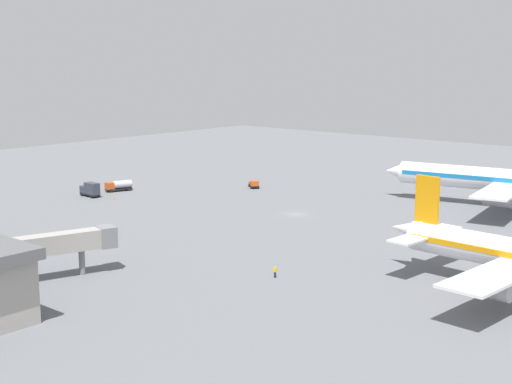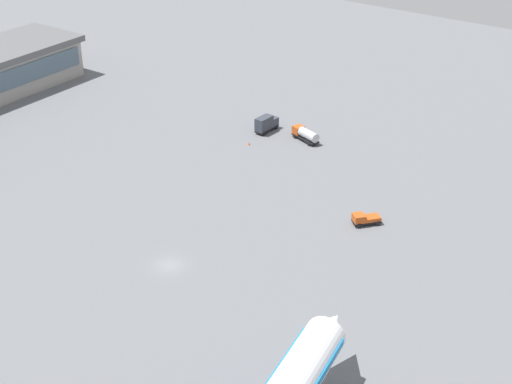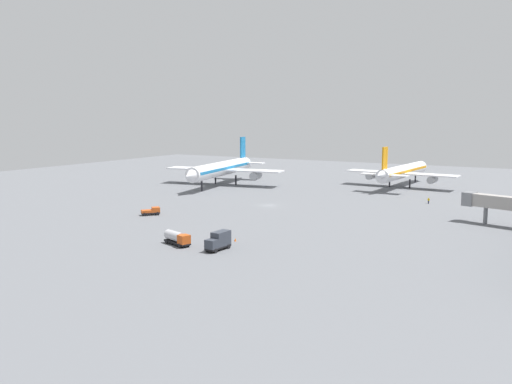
% 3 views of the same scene
% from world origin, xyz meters
% --- Properties ---
extents(ground, '(288.00, 288.00, 0.00)m').
position_xyz_m(ground, '(0.00, 0.00, 0.00)').
color(ground, slate).
extents(pushback_tractor, '(4.58, 4.30, 1.90)m').
position_xyz_m(pushback_tractor, '(-26.93, 17.74, 0.97)').
color(pushback_tractor, black).
rests_on(pushback_tractor, ground).
extents(fuel_truck, '(3.80, 6.58, 2.50)m').
position_xyz_m(fuel_truck, '(-48.36, -6.92, 1.39)').
color(fuel_truck, black).
rests_on(fuel_truck, ground).
extents(catering_truck, '(5.69, 2.45, 3.30)m').
position_xyz_m(catering_truck, '(-47.56, -15.72, 1.70)').
color(catering_truck, black).
rests_on(catering_truck, ground).
extents(safety_cone_near_gate, '(0.44, 0.44, 0.60)m').
position_xyz_m(safety_cone_near_gate, '(-40.33, -14.70, 0.30)').
color(safety_cone_near_gate, '#EA590C').
rests_on(safety_cone_near_gate, ground).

